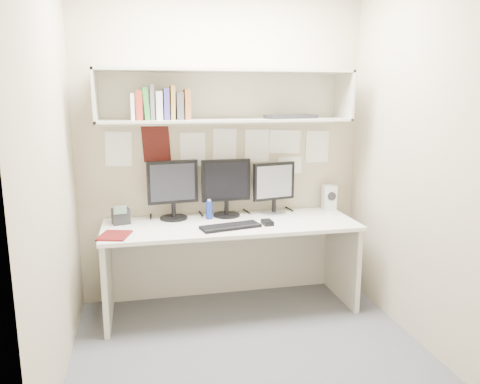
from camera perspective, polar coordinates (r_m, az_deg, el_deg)
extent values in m
cube|color=#4A4A4F|center=(3.43, 1.11, -18.50)|extent=(2.40, 2.00, 0.01)
cube|color=tan|center=(3.96, -2.17, 5.56)|extent=(2.40, 0.02, 2.60)
cube|color=tan|center=(2.05, 7.72, -0.33)|extent=(2.40, 0.02, 2.60)
cube|color=tan|center=(2.96, -22.08, 2.61)|extent=(0.02, 2.00, 2.60)
cube|color=tan|center=(3.47, 20.90, 3.93)|extent=(0.02, 2.00, 2.60)
cube|color=silver|center=(3.73, -1.13, -4.00)|extent=(2.00, 0.70, 0.03)
cube|color=beige|center=(4.15, -2.00, -7.65)|extent=(1.96, 0.02, 0.70)
cube|color=beige|center=(3.75, -1.67, 8.74)|extent=(2.00, 0.38, 0.02)
cube|color=beige|center=(3.75, -1.71, 14.55)|extent=(2.00, 0.38, 0.02)
cube|color=beige|center=(3.93, -2.18, 11.64)|extent=(2.00, 0.02, 0.40)
cube|color=beige|center=(3.70, -17.25, 11.14)|extent=(0.02, 0.38, 0.40)
cube|color=beige|center=(4.05, 12.50, 11.38)|extent=(0.02, 0.38, 0.40)
cylinder|color=black|center=(3.88, -8.07, -3.14)|extent=(0.23, 0.23, 0.02)
cylinder|color=black|center=(3.86, -8.10, -2.21)|extent=(0.04, 0.04, 0.11)
cube|color=black|center=(3.82, -8.21, 1.21)|extent=(0.41, 0.09, 0.35)
cube|color=black|center=(3.80, -8.19, 1.15)|extent=(0.36, 0.05, 0.30)
cylinder|color=black|center=(3.93, -1.65, -2.82)|extent=(0.23, 0.23, 0.02)
cylinder|color=black|center=(3.91, -1.66, -1.91)|extent=(0.04, 0.04, 0.11)
cube|color=black|center=(3.88, -1.71, 1.44)|extent=(0.41, 0.05, 0.35)
cube|color=black|center=(3.86, -1.66, 1.39)|extent=(0.36, 0.02, 0.30)
cylinder|color=#A5A5AA|center=(4.02, 4.15, -2.51)|extent=(0.21, 0.21, 0.02)
cylinder|color=black|center=(4.01, 4.16, -1.69)|extent=(0.03, 0.03, 0.10)
cube|color=black|center=(3.98, 4.16, 1.31)|extent=(0.38, 0.11, 0.32)
cube|color=#B2B2B7|center=(3.96, 4.24, 1.26)|extent=(0.32, 0.07, 0.27)
cube|color=black|center=(3.58, -1.17, -4.24)|extent=(0.48, 0.25, 0.02)
cube|color=black|center=(3.67, 3.35, -3.73)|extent=(0.08, 0.12, 0.04)
cube|color=silver|center=(4.21, 10.81, -0.64)|extent=(0.12, 0.12, 0.22)
cylinder|color=black|center=(4.16, 11.13, -0.51)|extent=(0.08, 0.01, 0.08)
cylinder|color=navy|center=(3.83, -3.77, -2.21)|extent=(0.05, 0.05, 0.15)
cylinder|color=white|center=(3.81, -3.79, -1.05)|extent=(0.03, 0.03, 0.02)
cube|color=#530E0E|center=(3.49, -15.05, -5.14)|extent=(0.26, 0.29, 0.01)
cube|color=black|center=(3.80, -14.32, -2.87)|extent=(0.15, 0.14, 0.12)
cube|color=#4C6659|center=(3.73, -14.40, -2.12)|extent=(0.10, 0.03, 0.07)
cube|color=silver|center=(3.65, -12.95, 10.09)|extent=(0.03, 0.16, 0.20)
cube|color=#A0281D|center=(3.65, -12.21, 10.29)|extent=(0.05, 0.16, 0.22)
cube|color=#287929|center=(3.65, -11.37, 10.50)|extent=(0.04, 0.16, 0.24)
cube|color=#515156|center=(3.65, -10.67, 10.69)|extent=(0.03, 0.16, 0.26)
cube|color=beige|center=(3.65, -9.85, 10.33)|extent=(0.05, 0.16, 0.21)
cube|color=navy|center=(3.66, -8.98, 10.53)|extent=(0.04, 0.16, 0.23)
cube|color=olive|center=(3.66, -8.23, 10.72)|extent=(0.03, 0.16, 0.26)
cube|color=#3A3A3D|center=(3.66, -7.38, 10.35)|extent=(0.05, 0.16, 0.21)
cube|color=brown|center=(3.67, -6.47, 10.54)|extent=(0.04, 0.16, 0.23)
cube|color=black|center=(3.85, 6.25, 9.13)|extent=(0.45, 0.26, 0.03)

